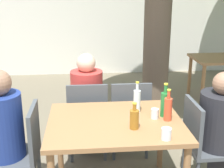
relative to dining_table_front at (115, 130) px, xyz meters
The scene contains 13 objects.
cafe_building_wall 4.44m from the dining_table_front, 90.00° to the left, with size 10.00×0.08×2.80m.
dining_table_front is the anchor object (origin of this frame).
patio_chair_0 0.84m from the dining_table_front, behind, with size 0.44×0.44×0.92m.
patio_chair_1 0.84m from the dining_table_front, ahead, with size 0.44×0.44×0.92m.
patio_chair_2 0.77m from the dining_table_front, 108.59° to the left, with size 0.44×0.44×0.92m.
patio_chair_3 0.77m from the dining_table_front, 71.41° to the left, with size 0.44×0.44×0.92m.
person_seated_2 0.98m from the dining_table_front, 104.21° to the left, with size 0.37×0.58×1.20m.
green_bottle_0 0.52m from the dining_table_front, ahead, with size 0.08×0.08×0.32m.
water_bottle_1 0.36m from the dining_table_front, 39.93° to the left, with size 0.07×0.07×0.30m.
soda_bottle_2 0.51m from the dining_table_front, ahead, with size 0.07×0.07×0.29m.
amber_bottle_3 0.29m from the dining_table_front, 49.83° to the right, with size 0.08×0.08×0.23m.
drinking_glass_0 0.39m from the dining_table_front, ahead, with size 0.07×0.07×0.09m.
drinking_glass_1 0.55m from the dining_table_front, 46.62° to the right, with size 0.08×0.08×0.09m.
Camera 1 is at (-0.26, -2.54, 1.92)m, focal length 50.00 mm.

